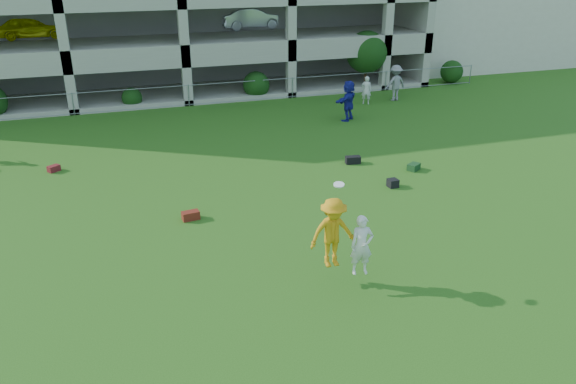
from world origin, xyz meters
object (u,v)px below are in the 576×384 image
object	(u,v)px
bystander_d	(348,101)
frisbee_contest	(338,235)
bystander_e	(366,90)
crate_d	(393,183)
bystander_f	(395,83)

from	to	relation	value
bystander_d	frisbee_contest	xyz separation A→B (m)	(-6.28, -13.80, 0.40)
bystander_d	frisbee_contest	size ratio (longest dim) A/B	0.83
bystander_d	bystander_e	bearing A→B (deg)	-172.16
bystander_d	crate_d	world-z (taller)	bystander_d
crate_d	frisbee_contest	world-z (taller)	frisbee_contest
bystander_d	bystander_e	distance (m)	3.47
bystander_e	bystander_f	size ratio (longest dim) A/B	0.77
bystander_e	bystander_f	world-z (taller)	bystander_f
bystander_e	bystander_d	bearing A→B (deg)	81.27
bystander_d	frisbee_contest	world-z (taller)	frisbee_contest
frisbee_contest	crate_d	bearing A→B (deg)	50.29
bystander_d	bystander_e	size ratio (longest dim) A/B	1.30
crate_d	frisbee_contest	size ratio (longest dim) A/B	0.14
bystander_e	frisbee_contest	size ratio (longest dim) A/B	0.64
bystander_f	bystander_e	bearing A→B (deg)	-1.87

